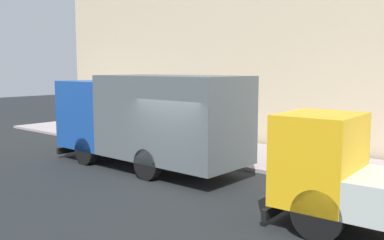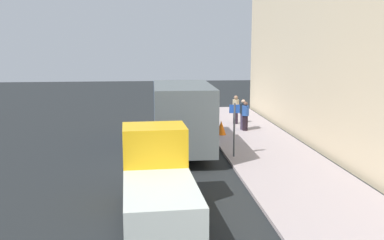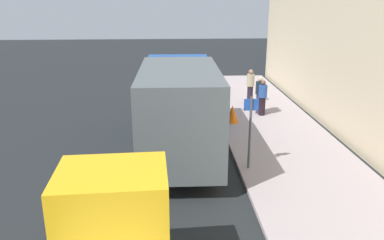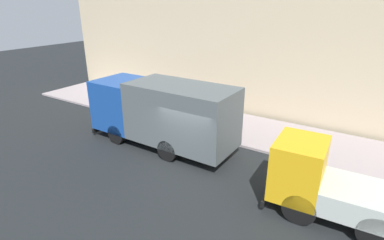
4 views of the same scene
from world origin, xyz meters
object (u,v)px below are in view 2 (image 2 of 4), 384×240
Objects in this scene: small_flatbed_truck at (157,178)px; large_utility_truck at (181,113)px; street_sign_post at (234,125)px; pedestrian_standing at (236,109)px; traffic_cone_orange at (221,128)px; pedestrian_third at (243,114)px; pedestrian_walking at (245,116)px.

large_utility_truck is at bearing 77.91° from small_flatbed_truck.
small_flatbed_truck reaches higher than street_sign_post.
pedestrian_standing is 3.42m from traffic_cone_orange.
large_utility_truck is 7.92m from small_flatbed_truck.
pedestrian_third is 1.98m from traffic_cone_orange.
pedestrian_standing is 0.74× the size of street_sign_post.
street_sign_post is (2.13, -1.73, -0.26)m from large_utility_truck.
small_flatbed_truck is 2.96× the size of pedestrian_third.
pedestrian_third is at bearing 64.23° from small_flatbed_truck.
large_utility_truck is at bearing 161.99° from pedestrian_third.
small_flatbed_truck is (-1.28, -7.79, -0.61)m from large_utility_truck.
small_flatbed_truck is 14.62m from pedestrian_standing.
pedestrian_standing is at bearing -81.84° from pedestrian_walking.
traffic_cone_orange is (3.62, 10.65, -0.66)m from small_flatbed_truck.
pedestrian_walking is (3.85, 3.83, -0.80)m from large_utility_truck.
pedestrian_standing is at bearing 78.26° from street_sign_post.
pedestrian_third is at bearing -72.41° from pedestrian_walking.
large_utility_truck is at bearing 49.74° from pedestrian_walking.
pedestrian_third is 0.73× the size of street_sign_post.
pedestrian_third is at bearing 74.28° from street_sign_post.
pedestrian_third is (0.05, -1.82, -0.01)m from pedestrian_standing.
street_sign_post is at bearing -38.51° from large_utility_truck.
pedestrian_walking is at bearing -5.42° from pedestrian_standing.
pedestrian_walking is at bearing -142.82° from pedestrian_third.
street_sign_post reaches higher than pedestrian_third.
large_utility_truck reaches higher than small_flatbed_truck.
large_utility_truck is 5.65m from pedestrian_third.
large_utility_truck is at bearing -129.24° from traffic_cone_orange.
pedestrian_standing reaches higher than traffic_cone_orange.
large_utility_truck is 1.48× the size of small_flatbed_truck.
traffic_cone_orange is (-1.51, -0.96, -0.47)m from pedestrian_walking.
large_utility_truck reaches higher than pedestrian_walking.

